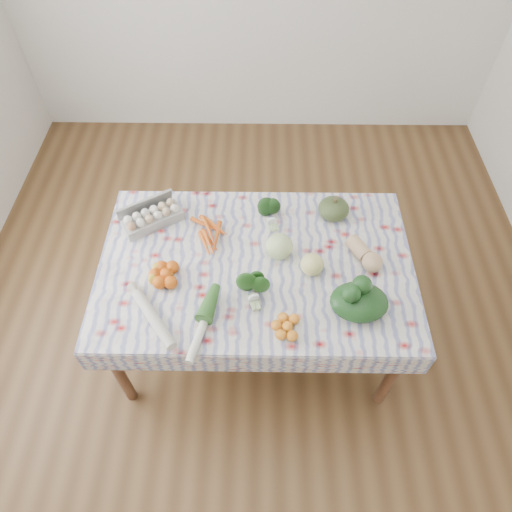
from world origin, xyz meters
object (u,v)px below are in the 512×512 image
dining_table (256,272)px  egg_carton (153,218)px  cabbage (279,246)px  butternut_squash (365,253)px  grapefruit (312,265)px  kabocha_squash (334,209)px

dining_table → egg_carton: 0.65m
cabbage → dining_table: bearing=-155.7°
butternut_squash → grapefruit: 0.30m
egg_carton → kabocha_squash: 1.02m
grapefruit → butternut_squash: bearing=16.3°
dining_table → egg_carton: bearing=155.2°
kabocha_squash → butternut_squash: kabocha_squash is taller
kabocha_squash → cabbage: cabbage is taller
grapefruit → cabbage: bearing=147.0°
egg_carton → kabocha_squash: bearing=-27.7°
cabbage → grapefruit: (0.17, -0.11, -0.01)m
kabocha_squash → butternut_squash: bearing=-66.6°
dining_table → grapefruit: bearing=-10.5°
egg_carton → grapefruit: bearing=-52.3°
butternut_squash → grapefruit: grapefruit is taller
cabbage → grapefruit: bearing=-33.0°
egg_carton → grapefruit: grapefruit is taller
dining_table → kabocha_squash: kabocha_squash is taller
kabocha_squash → cabbage: bearing=-137.3°
egg_carton → cabbage: (0.70, -0.21, 0.03)m
grapefruit → kabocha_squash: bearing=69.7°
dining_table → grapefruit: (0.29, -0.05, 0.14)m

